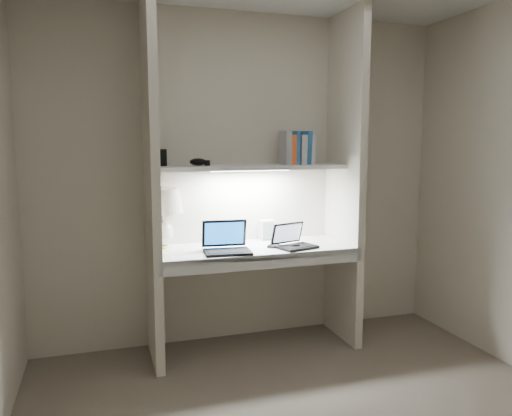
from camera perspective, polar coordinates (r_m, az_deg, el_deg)
name	(u,v)px	position (r m, az deg, el deg)	size (l,w,h in m)	color
back_wall	(244,179)	(3.87, -1.43, 3.34)	(3.20, 0.01, 2.50)	beige
alcove_panel_left	(152,184)	(3.46, -11.84, 2.68)	(0.06, 0.55, 2.50)	beige
alcove_panel_right	(345,179)	(3.88, 10.14, 3.24)	(0.06, 0.55, 2.50)	beige
desk	(254,249)	(3.68, -0.20, -4.76)	(1.40, 0.55, 0.04)	white
desk_apron	(266,261)	(3.44, 1.10, -6.13)	(1.46, 0.03, 0.10)	silver
shelf	(250,167)	(3.69, -0.65, 4.69)	(1.40, 0.36, 0.03)	silver
strip_light	(250,170)	(3.69, -0.65, 4.35)	(0.60, 0.04, 0.01)	white
table_lamp	(163,208)	(3.65, -10.62, 0.01)	(0.30, 0.30, 0.44)	white
laptop_main	(226,245)	(3.51, -3.42, -4.21)	(0.34, 0.30, 0.22)	black
laptop_netbook	(293,242)	(3.66, 4.30, -3.87)	(0.33, 0.30, 0.17)	black
speaker	(267,230)	(3.92, 1.23, -2.53)	(0.11, 0.08, 0.16)	silver
mouse	(295,246)	(3.63, 4.45, -4.36)	(0.09, 0.06, 0.03)	black
cable_coil	(275,246)	(3.69, 2.20, -4.31)	(0.11, 0.11, 0.01)	black
sticky_note	(165,250)	(3.61, -10.33, -4.79)	(0.07, 0.07, 0.00)	#FEF735
book_row	(297,149)	(3.82, 4.68, 6.77)	(0.24, 0.17, 0.25)	silver
shelf_box	(162,158)	(3.60, -10.73, 5.68)	(0.07, 0.05, 0.12)	black
shelf_gadget	(198,162)	(3.59, -6.63, 5.25)	(0.12, 0.09, 0.05)	black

